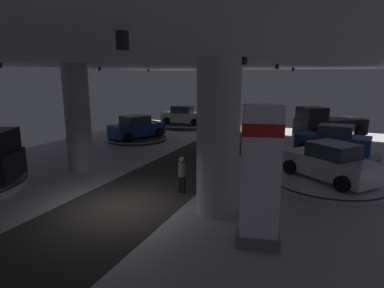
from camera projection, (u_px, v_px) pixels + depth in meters
ground at (120, 207)px, 12.23m from camera, size 24.00×44.00×0.06m
ceiling_with_spotlights at (113, 57)px, 11.06m from camera, size 24.00×44.00×0.39m
column_right at (218, 138)px, 11.24m from camera, size 1.52×1.52×5.50m
column_left at (78, 119)px, 16.24m from camera, size 1.26×1.26×5.50m
brand_sign_pylon at (260, 176)px, 8.98m from camera, size 1.38×0.92×4.16m
display_platform_deep_right at (329, 137)px, 25.18m from camera, size 5.68×5.68×0.27m
pickup_truck_deep_right at (327, 124)px, 24.89m from camera, size 5.50×4.86×2.30m
display_platform_far_left at (137, 139)px, 24.80m from camera, size 4.62×4.62×0.23m
display_car_far_left at (137, 128)px, 24.60m from camera, size 3.39×4.57×1.71m
display_platform_far_right at (331, 154)px, 19.68m from camera, size 5.38×5.38×0.30m
display_car_far_right at (333, 140)px, 19.48m from camera, size 4.41×2.69×1.71m
display_platform_deep_left at (184, 125)px, 30.89m from camera, size 4.72×4.72×0.37m
display_car_deep_left at (184, 116)px, 30.70m from camera, size 4.31×2.40×1.71m
display_platform_mid_right at (328, 181)px, 14.76m from camera, size 5.29×5.29×0.25m
display_car_mid_right at (330, 163)px, 14.55m from camera, size 4.42×4.00×1.71m
visitor_walking_near at (182, 173)px, 13.44m from camera, size 0.32×0.32×1.59m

